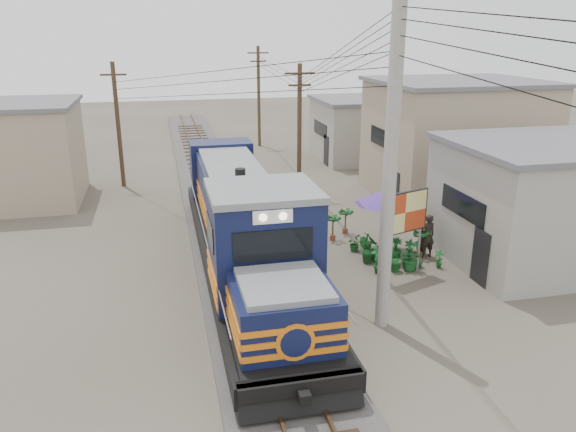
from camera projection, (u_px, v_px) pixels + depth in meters
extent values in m
plane|color=#473F35|center=(267.00, 329.00, 17.02)|extent=(120.00, 120.00, 0.00)
cube|color=#595651|center=(226.00, 222.00, 26.24)|extent=(3.60, 70.00, 0.16)
cube|color=#51331E|center=(215.00, 219.00, 26.07)|extent=(0.08, 70.00, 0.12)
cube|color=#51331E|center=(238.00, 218.00, 26.30)|extent=(0.08, 70.00, 0.12)
cube|color=black|center=(245.00, 253.00, 20.70)|extent=(3.11, 17.16, 0.59)
cube|color=black|center=(274.00, 333.00, 15.84)|extent=(2.36, 3.43, 0.70)
cube|color=black|center=(227.00, 216.00, 25.76)|extent=(2.36, 3.43, 0.70)
cube|color=#0F1538|center=(283.00, 316.00, 14.26)|extent=(2.55, 2.57, 1.61)
cube|color=#0F1538|center=(264.00, 247.00, 16.47)|extent=(3.05, 2.79, 3.33)
cube|color=slate|center=(263.00, 191.00, 15.93)|extent=(3.11, 2.93, 0.19)
cube|color=black|center=(273.00, 245.00, 14.98)|extent=(2.18, 0.06, 0.86)
cube|color=white|center=(273.00, 217.00, 14.72)|extent=(1.07, 0.06, 0.38)
cube|color=#0F1538|center=(234.00, 198.00, 22.76)|extent=(2.43, 10.51, 2.47)
cube|color=slate|center=(233.00, 167.00, 22.35)|extent=(2.18, 10.51, 0.19)
cube|color=orange|center=(244.00, 238.00, 20.51)|extent=(3.15, 17.16, 0.15)
cube|color=orange|center=(244.00, 230.00, 20.41)|extent=(3.15, 17.16, 0.15)
cube|color=orange|center=(244.00, 221.00, 20.31)|extent=(3.15, 17.16, 0.15)
cylinder|color=#9E9B93|center=(390.00, 166.00, 15.72)|extent=(0.40, 0.40, 10.00)
cylinder|color=#4C3826|center=(299.00, 131.00, 29.82)|extent=(0.24, 0.24, 7.00)
cube|color=#4C3826|center=(300.00, 73.00, 28.87)|extent=(1.60, 0.10, 0.10)
cube|color=#4C3826|center=(300.00, 85.00, 29.06)|extent=(1.20, 0.10, 0.10)
cylinder|color=#4C3826|center=(259.00, 97.00, 42.75)|extent=(0.24, 0.24, 7.50)
cube|color=#4C3826|center=(258.00, 53.00, 41.73)|extent=(1.60, 0.10, 0.10)
cube|color=#4C3826|center=(258.00, 61.00, 41.92)|extent=(1.20, 0.10, 0.10)
cylinder|color=#4C3826|center=(118.00, 126.00, 31.50)|extent=(0.24, 0.24, 7.00)
cube|color=#4C3826|center=(113.00, 71.00, 30.56)|extent=(1.60, 0.10, 0.10)
cube|color=#4C3826|center=(114.00, 82.00, 30.75)|extent=(1.20, 0.10, 0.10)
cube|color=gray|center=(545.00, 205.00, 21.52)|extent=(7.00, 6.00, 4.50)
cube|color=slate|center=(554.00, 144.00, 20.78)|extent=(7.35, 6.30, 0.20)
cube|color=black|center=(463.00, 205.00, 20.70)|extent=(0.05, 3.00, 0.90)
cube|color=gray|center=(454.00, 141.00, 29.82)|extent=(8.00, 7.00, 6.00)
cube|color=slate|center=(460.00, 82.00, 28.84)|extent=(8.40, 7.35, 0.20)
cube|color=black|center=(384.00, 139.00, 28.87)|extent=(0.05, 3.50, 0.90)
cube|color=gray|center=(362.00, 130.00, 39.07)|extent=(6.00, 6.00, 4.00)
cube|color=slate|center=(363.00, 99.00, 38.41)|extent=(6.30, 6.30, 0.20)
cube|color=black|center=(320.00, 129.00, 38.36)|extent=(0.05, 3.00, 0.90)
cube|color=gray|center=(17.00, 155.00, 28.91)|extent=(6.00, 6.00, 5.00)
cube|color=slate|center=(9.00, 104.00, 28.09)|extent=(6.30, 6.30, 0.20)
cylinder|color=#99999E|center=(384.00, 251.00, 19.88)|extent=(0.10, 0.10, 2.38)
cylinder|color=#99999E|center=(419.00, 241.00, 20.74)|extent=(0.10, 0.10, 2.38)
cube|color=black|center=(404.00, 212.00, 19.90)|extent=(2.01, 0.81, 1.52)
cube|color=#BC3B19|center=(405.00, 213.00, 19.88)|extent=(1.91, 0.74, 1.43)
cylinder|color=black|center=(382.00, 250.00, 22.96)|extent=(0.48, 0.48, 0.10)
cylinder|color=#99999E|center=(383.00, 224.00, 22.60)|extent=(0.05, 0.05, 2.41)
cone|color=#4C2B83|center=(385.00, 196.00, 22.24)|extent=(3.16, 3.16, 0.60)
imported|color=black|center=(427.00, 236.00, 22.17)|extent=(0.68, 0.47, 1.78)
imported|color=#164F1F|center=(378.00, 259.00, 20.79)|extent=(0.61, 0.69, 1.10)
imported|color=#164F1F|center=(394.00, 259.00, 20.89)|extent=(0.61, 0.51, 1.02)
imported|color=#164F1F|center=(409.00, 258.00, 21.06)|extent=(0.86, 0.96, 0.99)
imported|color=#164F1F|center=(418.00, 259.00, 21.39)|extent=(0.48, 0.48, 0.62)
imported|color=#164F1F|center=(439.00, 259.00, 21.29)|extent=(0.44, 0.46, 0.72)
imported|color=#164F1F|center=(366.00, 250.00, 21.71)|extent=(0.60, 0.50, 1.05)
imported|color=#164F1F|center=(378.00, 249.00, 21.90)|extent=(0.86, 0.96, 0.97)
imported|color=#164F1F|center=(396.00, 248.00, 22.24)|extent=(0.61, 0.61, 0.82)
imported|color=#164F1F|center=(409.00, 249.00, 22.19)|extent=(0.48, 0.48, 0.77)
imported|color=#164F1F|center=(423.00, 241.00, 22.48)|extent=(0.71, 0.77, 1.14)
imported|color=#164F1F|center=(354.00, 243.00, 22.96)|extent=(0.66, 0.71, 0.65)
imported|color=#164F1F|center=(367.00, 241.00, 23.12)|extent=(0.43, 0.43, 0.72)
imported|color=#164F1F|center=(386.00, 236.00, 23.26)|extent=(0.56, 0.42, 0.98)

